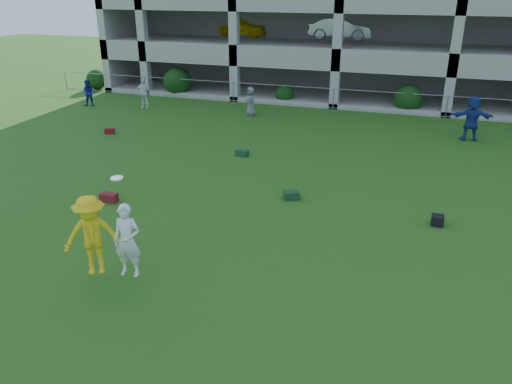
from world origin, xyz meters
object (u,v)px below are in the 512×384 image
(bystander_a, at_px, (89,93))
(bystander_b, at_px, (144,93))
(bystander_c, at_px, (250,101))
(frisbee_contest, at_px, (99,236))
(bystander_d, at_px, (472,118))
(crate_d, at_px, (438,220))

(bystander_a, relative_size, bystander_b, 0.88)
(bystander_c, distance_m, frisbee_contest, 16.64)
(bystander_a, relative_size, frisbee_contest, 0.64)
(bystander_a, xyz_separation_m, bystander_c, (9.52, 0.85, 0.02))
(bystander_a, xyz_separation_m, bystander_d, (20.38, -0.24, 0.26))
(bystander_a, relative_size, bystander_c, 0.98)
(bystander_c, xyz_separation_m, crate_d, (9.54, -10.60, -0.62))
(bystander_a, bearing_deg, frisbee_contest, -72.45)
(bystander_c, bearing_deg, bystander_a, -138.53)
(bystander_d, relative_size, frisbee_contest, 0.86)
(bystander_b, bearing_deg, bystander_a, 172.83)
(bystander_b, height_order, frisbee_contest, frisbee_contest)
(crate_d, distance_m, frisbee_contest, 9.50)
(bystander_a, distance_m, bystander_c, 9.56)
(bystander_b, bearing_deg, bystander_d, -19.06)
(bystander_b, xyz_separation_m, bystander_c, (6.26, 0.32, -0.08))
(bystander_c, height_order, frisbee_contest, frisbee_contest)
(bystander_a, height_order, crate_d, bystander_a)
(bystander_c, xyz_separation_m, frisbee_contest, (2.18, -16.49, 0.54))
(bystander_b, bearing_deg, bystander_c, -13.55)
(bystander_b, xyz_separation_m, bystander_d, (17.12, -0.77, 0.16))
(bystander_a, distance_m, frisbee_contest, 19.54)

